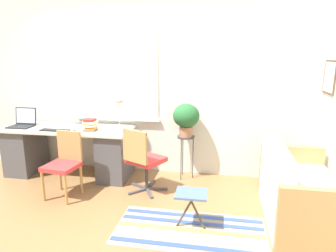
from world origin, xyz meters
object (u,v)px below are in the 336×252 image
Objects in this scene: laptop at (23,123)px; office_chair_swivel at (143,159)px; desk_chair_wooden at (64,162)px; folding_stool at (191,197)px; mouse at (74,130)px; plant_stand at (186,141)px; desk_lamp at (119,105)px; monitor at (69,110)px; couch_loveseat at (299,195)px; potted_plant at (186,117)px; book_stack at (90,125)px; keyboard at (55,130)px.

laptop is 2.04m from office_chair_swivel.
folding_stool is (1.71, -0.48, -0.10)m from desk_chair_wooden.
mouse reaches higher than plant_stand.
office_chair_swivel reaches higher than mouse.
office_chair_swivel is at bearing -46.47° from desk_lamp.
monitor reaches higher than plant_stand.
plant_stand is at bearing 55.21° from couch_loveseat.
folding_stool is (2.04, -1.34, -0.62)m from monitor.
desk_chair_wooden is at bearing -150.07° from plant_stand.
monitor is 0.85m from desk_lamp.
couch_loveseat is 1.80m from potted_plant.
folding_stool is (1.57, -1.03, -0.47)m from book_stack.
monitor is 0.50m from mouse.
potted_plant reaches higher than mouse.
book_stack is (1.14, -0.08, 0.03)m from laptop.
mouse is 0.24m from book_stack.
couch_loveseat is 1.70m from plant_stand.
desk_chair_wooden is at bearing -68.57° from monitor.
mouse is 0.58m from desk_chair_wooden.
book_stack reaches higher than keyboard.
laptop is 0.84× the size of folding_stool.
office_chair_swivel reaches higher than desk_chair_wooden.
monitor is at bearing 179.85° from potted_plant.
couch_loveseat reaches higher than desk_chair_wooden.
book_stack reaches higher than mouse.
laptop is 3.97m from couch_loveseat.
mouse is 0.73m from desk_lamp.
desk_chair_wooden is 1.77m from folding_stool.
mouse is 0.15× the size of potted_plant.
office_chair_swivel is at bearing -130.63° from potted_plant.
potted_plant is at bearing 11.97° from keyboard.
laptop is 4.66× the size of mouse.
couch_loveseat is 2.88× the size of potted_plant.
desk_chair_wooden is 2.03× the size of folding_stool.
desk_chair_wooden is at bearing -150.07° from potted_plant.
mouse is 1.62m from plant_stand.
mouse is at bearing -152.90° from desk_lamp.
plant_stand is at bearing 12.60° from book_stack.
potted_plant is at bearing 37.32° from desk_chair_wooden.
keyboard is at bearing -95.20° from monitor.
laptop is at bearing 171.03° from mouse.
keyboard is 1.02× the size of folding_stool.
laptop is 0.72m from monitor.
desk_chair_wooden is (0.08, -0.48, -0.31)m from mouse.
couch_loveseat is (3.20, -0.96, -0.68)m from monitor.
desk_chair_wooden reaches higher than folding_stool.
desk_chair_wooden is 0.61× the size of couch_loveseat.
desk_chair_wooden is (-0.14, -0.55, -0.38)m from book_stack.
mouse is (0.25, -0.37, -0.21)m from monitor.
mouse is (0.92, -0.15, -0.04)m from laptop.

